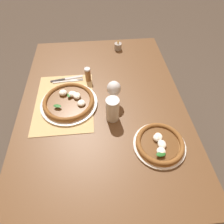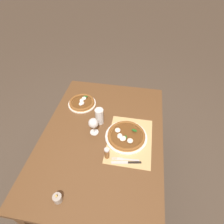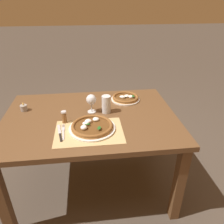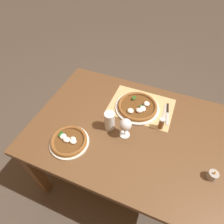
% 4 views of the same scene
% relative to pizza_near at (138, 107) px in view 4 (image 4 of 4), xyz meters
% --- Properties ---
extents(ground_plane, '(24.00, 24.00, 0.00)m').
position_rel_pizza_near_xyz_m(ground_plane, '(-0.01, 0.19, -0.76)').
color(ground_plane, '#473D33').
extents(dining_table, '(1.37, 0.97, 0.74)m').
position_rel_pizza_near_xyz_m(dining_table, '(-0.01, 0.19, -0.12)').
color(dining_table, brown).
rests_on(dining_table, ground).
extents(paper_placemat, '(0.48, 0.34, 0.00)m').
position_rel_pizza_near_xyz_m(paper_placemat, '(-0.02, -0.03, -0.02)').
color(paper_placemat, tan).
rests_on(paper_placemat, dining_table).
extents(pizza_near, '(0.33, 0.33, 0.05)m').
position_rel_pizza_near_xyz_m(pizza_near, '(0.00, 0.00, 0.00)').
color(pizza_near, silver).
rests_on(pizza_near, paper_placemat).
extents(pizza_far, '(0.26, 0.26, 0.05)m').
position_rel_pizza_near_xyz_m(pizza_far, '(0.32, 0.46, -0.00)').
color(pizza_far, silver).
rests_on(pizza_far, dining_table).
extents(wine_glass, '(0.08, 0.08, 0.16)m').
position_rel_pizza_near_xyz_m(wine_glass, '(0.01, 0.26, 0.08)').
color(wine_glass, silver).
rests_on(wine_glass, dining_table).
extents(pint_glass, '(0.07, 0.07, 0.15)m').
position_rel_pizza_near_xyz_m(pint_glass, '(0.13, 0.24, 0.05)').
color(pint_glass, silver).
rests_on(pint_glass, dining_table).
extents(fork, '(0.03, 0.20, 0.00)m').
position_rel_pizza_near_xyz_m(fork, '(-0.20, -0.02, -0.02)').
color(fork, '#B7B7BC').
rests_on(fork, paper_placemat).
extents(knife, '(0.05, 0.21, 0.01)m').
position_rel_pizza_near_xyz_m(knife, '(-0.23, -0.03, -0.02)').
color(knife, black).
rests_on(knife, paper_placemat).
extents(votive_candle, '(0.06, 0.06, 0.07)m').
position_rel_pizza_near_xyz_m(votive_candle, '(-0.55, 0.35, 0.00)').
color(votive_candle, gray).
rests_on(votive_candle, dining_table).
extents(pepper_shaker, '(0.04, 0.04, 0.10)m').
position_rel_pizza_near_xyz_m(pepper_shaker, '(-0.20, 0.12, 0.03)').
color(pepper_shaker, brown).
rests_on(pepper_shaker, dining_table).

